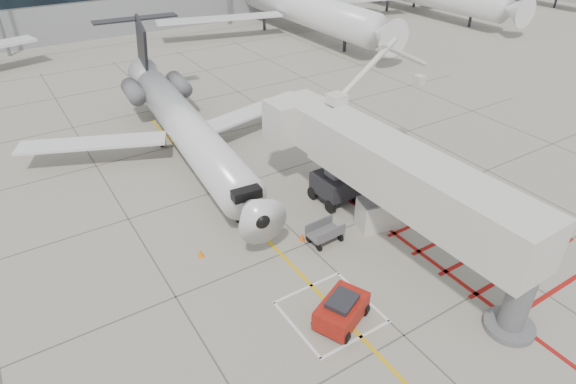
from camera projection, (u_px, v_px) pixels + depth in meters
ground_plane at (350, 284)px, 25.06m from camera, size 260.00×260.00×0.00m
regional_jet at (195, 121)px, 32.94m from camera, size 26.61×32.35×7.97m
jet_bridge at (413, 191)px, 25.23m from camera, size 9.91×20.22×8.01m
pushback_tug at (342, 310)px, 22.50m from camera, size 3.15×2.64×1.57m
baggage_cart at (325, 233)px, 27.76m from camera, size 2.06×1.36×1.27m
ground_power_unit at (379, 213)px, 28.89m from camera, size 2.73×1.98×1.95m
cone_nose at (201, 253)px, 26.85m from camera, size 0.34×0.34×0.47m
cone_side at (302, 237)px, 28.10m from camera, size 0.33×0.33×0.46m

